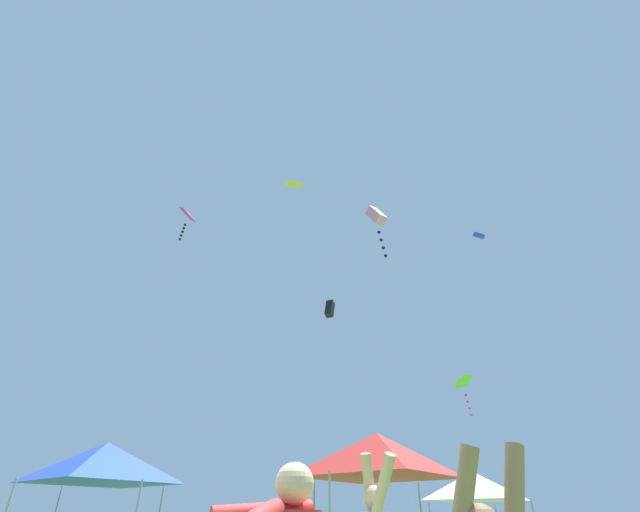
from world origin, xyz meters
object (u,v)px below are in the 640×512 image
(kite_magenta_diamond, at_px, (188,216))
(kite_pink_box, at_px, (376,217))
(kite_black_box, at_px, (330,309))
(kite_blue_box, at_px, (479,235))
(canopy_tent_white, at_px, (474,486))
(canopy_tent_red, at_px, (378,455))
(kite_lime_delta, at_px, (463,382))
(canopy_tent_blue, at_px, (104,463))
(kite_yellow_delta, at_px, (294,183))

(kite_magenta_diamond, relative_size, kite_pink_box, 1.00)
(kite_black_box, relative_size, kite_magenta_diamond, 0.42)
(kite_blue_box, bearing_deg, canopy_tent_white, -128.59)
(kite_magenta_diamond, bearing_deg, canopy_tent_white, -38.67)
(canopy_tent_red, distance_m, kite_lime_delta, 22.90)
(canopy_tent_blue, height_order, kite_pink_box, kite_pink_box)
(canopy_tent_white, distance_m, kite_lime_delta, 17.34)
(canopy_tent_red, bearing_deg, kite_blue_box, 49.63)
(canopy_tent_red, bearing_deg, kite_black_box, 85.43)
(canopy_tent_blue, distance_m, kite_black_box, 21.12)
(kite_lime_delta, bearing_deg, kite_blue_box, -64.52)
(kite_blue_box, xyz_separation_m, kite_pink_box, (-10.29, -7.69, -4.71))
(canopy_tent_red, xyz_separation_m, kite_pink_box, (2.59, 7.46, 12.91))
(canopy_tent_blue, relative_size, kite_lime_delta, 1.18)
(canopy_tent_red, relative_size, kite_lime_delta, 1.21)
(kite_yellow_delta, xyz_separation_m, kite_lime_delta, (13.10, 8.57, -9.93))
(kite_black_box, height_order, kite_lime_delta, kite_black_box)
(kite_blue_box, distance_m, kite_yellow_delta, 15.62)
(canopy_tent_red, xyz_separation_m, canopy_tent_blue, (-7.00, 1.72, -0.09))
(canopy_tent_white, bearing_deg, kite_magenta_diamond, 141.33)
(kite_black_box, height_order, kite_blue_box, kite_blue_box)
(canopy_tent_blue, xyz_separation_m, kite_yellow_delta, (5.12, 8.35, 17.16))
(kite_yellow_delta, bearing_deg, canopy_tent_white, -41.06)
(kite_magenta_diamond, distance_m, kite_pink_box, 15.26)
(canopy_tent_blue, bearing_deg, kite_pink_box, 30.91)
(canopy_tent_white, bearing_deg, kite_pink_box, 122.54)
(kite_yellow_delta, height_order, kite_magenta_diamond, kite_magenta_diamond)
(canopy_tent_blue, bearing_deg, canopy_tent_white, 14.00)
(kite_pink_box, bearing_deg, kite_blue_box, 36.78)
(kite_yellow_delta, bearing_deg, canopy_tent_blue, -121.48)
(canopy_tent_blue, bearing_deg, kite_blue_box, 34.05)
(canopy_tent_blue, distance_m, kite_blue_box, 29.82)
(kite_yellow_delta, xyz_separation_m, kite_pink_box, (4.47, -2.61, -4.17))
(kite_yellow_delta, distance_m, kite_magenta_diamond, 9.31)
(canopy_tent_blue, distance_m, kite_yellow_delta, 19.76)
(kite_magenta_diamond, height_order, kite_pink_box, kite_magenta_diamond)
(kite_black_box, xyz_separation_m, kite_lime_delta, (9.85, 1.50, -4.52))
(canopy_tent_red, xyz_separation_m, kite_yellow_delta, (-1.88, 10.07, 17.07))
(kite_blue_box, bearing_deg, kite_black_box, 170.16)
(canopy_tent_blue, bearing_deg, kite_magenta_diamond, 99.59)
(canopy_tent_blue, distance_m, kite_magenta_diamond, 22.79)
(canopy_tent_red, distance_m, kite_black_box, 20.78)
(canopy_tent_white, relative_size, kite_black_box, 2.19)
(canopy_tent_red, bearing_deg, kite_lime_delta, 58.97)
(kite_yellow_delta, bearing_deg, canopy_tent_red, -79.41)
(kite_black_box, xyz_separation_m, kite_pink_box, (1.22, -9.69, 1.24))
(canopy_tent_red, height_order, canopy_tent_white, canopy_tent_red)
(canopy_tent_blue, xyz_separation_m, kite_blue_box, (19.88, 13.44, 17.70))
(canopy_tent_white, relative_size, kite_blue_box, 3.32)
(canopy_tent_white, xyz_separation_m, kite_lime_delta, (6.78, 14.08, 7.52))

